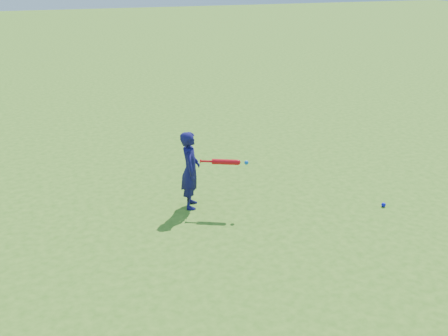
{
  "coord_description": "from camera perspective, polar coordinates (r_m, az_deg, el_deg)",
  "views": [
    {
      "loc": [
        -1.47,
        -6.32,
        3.39
      ],
      "look_at": [
        0.84,
        0.05,
        0.64
      ],
      "focal_mm": 40.0,
      "sensor_mm": 36.0,
      "label": 1
    }
  ],
  "objects": [
    {
      "name": "ground",
      "position": [
        7.32,
        -6.09,
        -5.65
      ],
      "size": [
        80.0,
        80.0,
        0.0
      ],
      "primitive_type": "plane",
      "color": "#3B6F1A",
      "rests_on": "ground"
    },
    {
      "name": "ground_ball_blue",
      "position": [
        7.96,
        17.77,
        -4.02
      ],
      "size": [
        0.07,
        0.07,
        0.07
      ],
      "primitive_type": "sphere",
      "color": "#0B0DCB",
      "rests_on": "ground"
    },
    {
      "name": "bat_swing",
      "position": [
        7.22,
        0.36,
        0.69
      ],
      "size": [
        0.65,
        0.34,
        0.08
      ],
      "rotation": [
        0.0,
        0.0,
        -0.44
      ],
      "color": "red",
      "rests_on": "ground"
    },
    {
      "name": "child",
      "position": [
        7.38,
        -3.87,
        -0.24
      ],
      "size": [
        0.41,
        0.5,
        1.19
      ],
      "primitive_type": "imported",
      "rotation": [
        0.0,
        0.0,
        1.25
      ],
      "color": "#13104E",
      "rests_on": "ground"
    }
  ]
}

